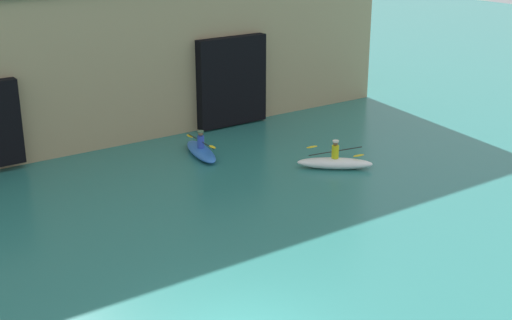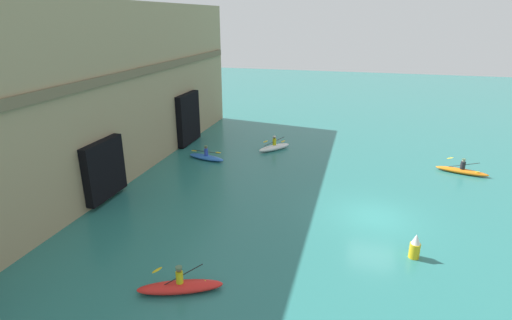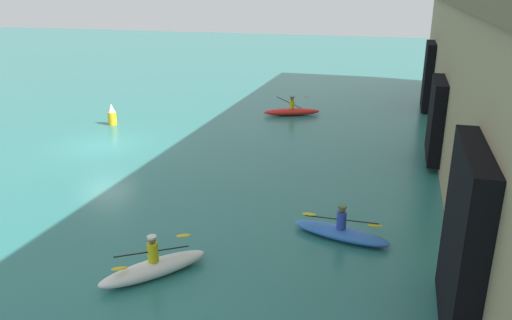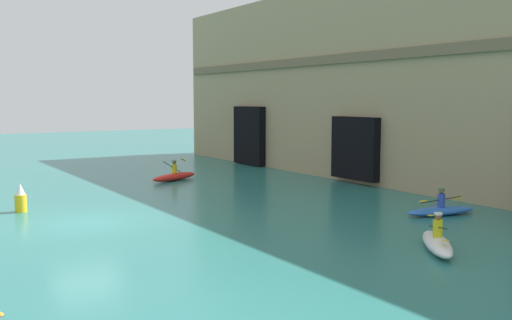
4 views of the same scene
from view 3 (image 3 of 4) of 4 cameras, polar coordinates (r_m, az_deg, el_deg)
The scene contains 5 objects.
ground_plane at distance 25.07m, azimuth -17.09°, elevation 1.62°, with size 120.00×120.00×0.00m, color #28706B.
kayak_white at distance 13.64m, azimuth -11.58°, elevation -11.91°, with size 2.73×2.43×1.17m.
kayak_red at distance 29.69m, azimuth 4.11°, elevation 5.57°, with size 1.93×3.36×1.22m.
kayak_blue at distance 15.43m, azimuth 9.66°, elevation -8.10°, with size 1.49×3.12×1.07m.
marker_buoy at distance 28.59m, azimuth -16.14°, elevation 4.95°, with size 0.46×0.46×1.17m.
Camera 3 is at (19.86, 13.49, 7.21)m, focal length 35.00 mm.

